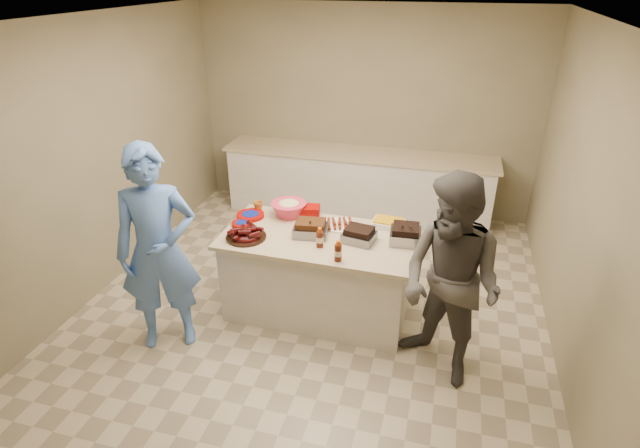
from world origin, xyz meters
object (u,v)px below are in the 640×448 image
(bbq_bottle_b, at_px, (338,260))
(plastic_cup, at_px, (259,211))
(bbq_bottle_a, at_px, (320,247))
(island, at_px, (319,310))
(rib_platter, at_px, (246,238))
(coleslaw_bowl, at_px, (289,216))
(guest_gray, at_px, (438,370))
(mustard_bottle, at_px, (308,232))
(guest_blue, at_px, (173,338))
(roasting_pan, at_px, (405,242))

(bbq_bottle_b, height_order, plastic_cup, bbq_bottle_b)
(bbq_bottle_a, bearing_deg, island, 108.32)
(rib_platter, relative_size, coleslaw_bowl, 1.06)
(guest_gray, bearing_deg, mustard_bottle, -167.02)
(bbq_bottle_a, height_order, guest_gray, bbq_bottle_a)
(island, height_order, guest_gray, island)
(rib_platter, distance_m, guest_blue, 1.16)
(coleslaw_bowl, bearing_deg, guest_gray, -28.65)
(bbq_bottle_a, distance_m, guest_blue, 1.62)
(coleslaw_bowl, height_order, bbq_bottle_a, coleslaw_bowl)
(rib_platter, height_order, guest_blue, rib_platter)
(roasting_pan, distance_m, bbq_bottle_b, 0.70)
(coleslaw_bowl, xyz_separation_m, mustard_bottle, (0.28, -0.28, 0.00))
(roasting_pan, height_order, guest_blue, roasting_pan)
(island, bearing_deg, mustard_bottle, 155.39)
(plastic_cup, bearing_deg, mustard_bottle, -26.58)
(coleslaw_bowl, bearing_deg, roasting_pan, -11.32)
(plastic_cup, relative_size, guest_blue, 0.05)
(roasting_pan, relative_size, guest_gray, 0.15)
(guest_gray, bearing_deg, bbq_bottle_a, -159.89)
(rib_platter, distance_m, guest_gray, 2.05)
(bbq_bottle_b, distance_m, plastic_cup, 1.25)
(coleslaw_bowl, distance_m, mustard_bottle, 0.39)
(roasting_pan, bearing_deg, rib_platter, -171.98)
(plastic_cup, xyz_separation_m, guest_gray, (1.94, -0.91, -0.85))
(plastic_cup, bearing_deg, rib_platter, -79.95)
(island, relative_size, guest_blue, 0.96)
(bbq_bottle_b, height_order, mustard_bottle, bbq_bottle_b)
(mustard_bottle, bearing_deg, plastic_cup, 153.42)
(island, distance_m, mustard_bottle, 0.86)
(roasting_pan, relative_size, mustard_bottle, 2.13)
(bbq_bottle_b, bearing_deg, roasting_pan, 42.80)
(plastic_cup, bearing_deg, roasting_pan, -10.02)
(island, height_order, plastic_cup, plastic_cup)
(mustard_bottle, xyz_separation_m, plastic_cup, (-0.61, 0.31, 0.00))
(coleslaw_bowl, xyz_separation_m, plastic_cup, (-0.34, 0.03, 0.00))
(roasting_pan, bearing_deg, plastic_cup, 165.92)
(roasting_pan, height_order, guest_gray, roasting_pan)
(coleslaw_bowl, distance_m, bbq_bottle_b, 0.98)
(coleslaw_bowl, height_order, mustard_bottle, coleslaw_bowl)
(rib_platter, relative_size, roasting_pan, 1.37)
(island, xyz_separation_m, mustard_bottle, (-0.12, 0.06, 0.85))
(island, xyz_separation_m, plastic_cup, (-0.74, 0.37, 0.85))
(mustard_bottle, height_order, guest_blue, mustard_bottle)
(roasting_pan, xyz_separation_m, bbq_bottle_a, (-0.72, -0.28, 0.00))
(island, distance_m, guest_gray, 1.32)
(mustard_bottle, height_order, guest_gray, mustard_bottle)
(bbq_bottle_a, relative_size, guest_gray, 0.11)
(coleslaw_bowl, relative_size, plastic_cup, 3.45)
(roasting_pan, xyz_separation_m, coleslaw_bowl, (-1.18, 0.24, 0.00))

